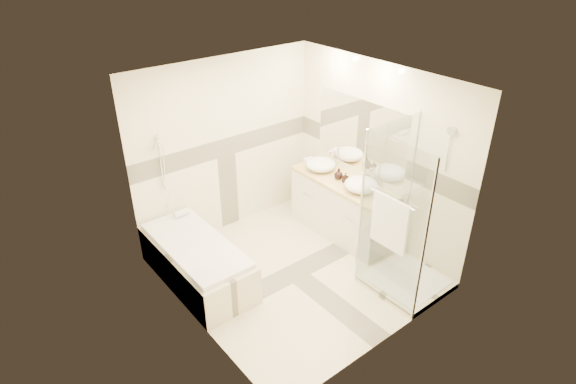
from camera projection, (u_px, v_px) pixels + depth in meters
room at (298, 185)px, 5.64m from camera, size 2.82×3.02×2.52m
bathtub at (197, 260)px, 5.94m from camera, size 0.75×1.70×0.56m
vanity at (342, 207)px, 6.82m from camera, size 0.58×1.62×0.85m
shower_enclosure at (399, 252)px, 5.75m from camera, size 0.96×0.93×2.04m
vessel_sink_near at (321, 164)px, 6.87m from camera, size 0.43×0.43×0.17m
vessel_sink_far at (361, 184)px, 6.33m from camera, size 0.44×0.44×0.18m
faucet_near at (332, 156)px, 6.96m from camera, size 0.10×0.03×0.25m
faucet_far at (373, 175)px, 6.41m from camera, size 0.11×0.03×0.28m
amenity_bottle_a at (345, 178)px, 6.54m from camera, size 0.07×0.07×0.14m
amenity_bottle_b at (339, 174)px, 6.62m from camera, size 0.16×0.16×0.16m
folded_towels at (311, 162)px, 7.03m from camera, size 0.18×0.26×0.07m
rolled_towel at (181, 213)px, 6.34m from camera, size 0.20×0.09×0.09m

